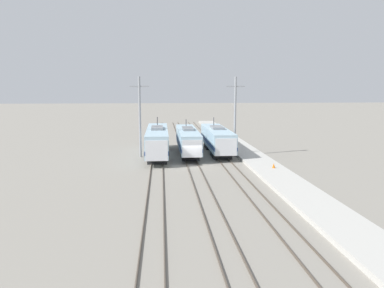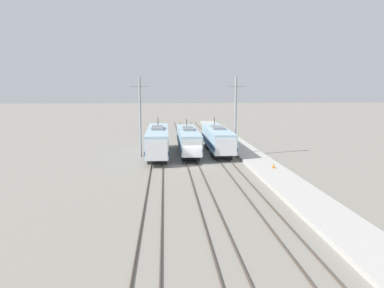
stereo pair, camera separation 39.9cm
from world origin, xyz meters
name	(u,v)px [view 1 (the left image)]	position (x,y,z in m)	size (l,w,h in m)	color
ground_plane	(193,166)	(0.00, 0.00, 0.00)	(400.00, 400.00, 0.00)	gray
rail_pair_far_left	(157,166)	(-4.46, 0.00, 0.07)	(1.51, 120.00, 0.15)	#4C4238
rail_pair_center	(193,165)	(0.00, 0.00, 0.07)	(1.51, 120.00, 0.15)	#4C4238
rail_pair_far_right	(228,165)	(4.46, 0.00, 0.07)	(1.51, 120.00, 0.15)	#4C4238
locomotive_far_left	(157,141)	(-4.46, 6.75, 2.19)	(2.99, 17.54, 5.30)	#232326
locomotive_center	(188,141)	(0.00, 8.26, 2.04)	(2.80, 16.54, 4.83)	#232326
locomotive_far_right	(217,139)	(4.46, 8.91, 2.06)	(3.11, 16.31, 5.07)	#232326
catenary_tower_left	(140,116)	(-6.84, 6.61, 5.86)	(2.66, 0.32, 11.24)	gray
catenary_tower_right	(235,115)	(6.61, 6.61, 5.86)	(2.66, 0.32, 11.24)	gray
platform	(261,163)	(8.70, 0.00, 0.21)	(4.00, 120.00, 0.42)	#B7B5AD
traffic_cone	(274,166)	(9.18, -4.02, 0.69)	(0.37, 0.37, 0.55)	orange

